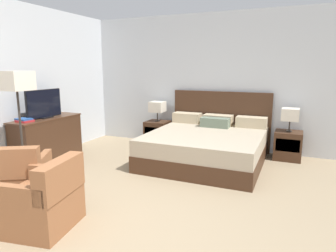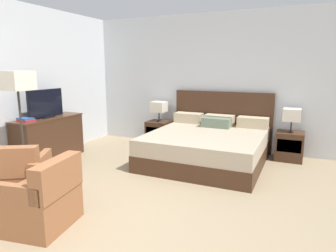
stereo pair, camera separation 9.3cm
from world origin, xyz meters
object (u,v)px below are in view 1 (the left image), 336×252
at_px(table_lamp_right, 290,115).
at_px(floor_lamp, 17,88).
at_px(bed, 207,145).
at_px(book_red_cover, 25,121).
at_px(nightstand_left, 157,133).
at_px(tv, 44,104).
at_px(armchair_by_window, 18,180).
at_px(dresser, 48,139).
at_px(book_blue_cover, 24,119).
at_px(nightstand_right, 288,145).
at_px(armchair_companion, 43,202).
at_px(table_lamp_left, 157,107).

bearing_deg(table_lamp_right, floor_lamp, -142.04).
relative_size(bed, book_red_cover, 8.73).
relative_size(nightstand_left, book_red_cover, 2.19).
bearing_deg(floor_lamp, tv, 116.95).
bearing_deg(bed, armchair_by_window, -124.09).
distance_m(dresser, book_blue_cover, 0.62).
distance_m(nightstand_right, tv, 4.46).
distance_m(tv, book_red_cover, 0.49).
bearing_deg(book_red_cover, armchair_companion, -37.94).
distance_m(table_lamp_left, dresser, 2.30).
bearing_deg(table_lamp_right, tv, -155.24).
xyz_separation_m(nightstand_right, book_red_cover, (-3.99, -2.27, 0.55)).
relative_size(book_blue_cover, armchair_companion, 0.31).
bearing_deg(armchair_companion, dresser, 133.85).
relative_size(bed, nightstand_left, 3.98).
height_order(nightstand_right, table_lamp_left, table_lamp_left).
height_order(table_lamp_right, book_red_cover, table_lamp_right).
xyz_separation_m(table_lamp_right, armchair_by_window, (-3.05, -3.26, -0.55)).
distance_m(table_lamp_left, book_red_cover, 2.64).
bearing_deg(nightstand_right, table_lamp_right, 90.00).
xyz_separation_m(table_lamp_right, book_red_cover, (-3.99, -2.27, -0.03)).
bearing_deg(bed, armchair_companion, -107.97).
distance_m(bed, armchair_companion, 3.04).
relative_size(dresser, floor_lamp, 0.83).
distance_m(tv, book_blue_cover, 0.48).
bearing_deg(dresser, table_lamp_left, 53.77).
xyz_separation_m(nightstand_left, tv, (-1.33, -1.84, 0.77)).
bearing_deg(nightstand_left, table_lamp_right, 0.03).
relative_size(table_lamp_left, floor_lamp, 0.26).
relative_size(book_blue_cover, armchair_by_window, 0.26).
height_order(bed, armchair_by_window, bed).
bearing_deg(table_lamp_left, dresser, -126.23).
height_order(bed, table_lamp_left, bed).
xyz_separation_m(bed, armchair_companion, (-0.94, -2.89, -0.02)).
bearing_deg(armchair_companion, bed, 72.03).
distance_m(book_red_cover, armchair_companion, 2.25).
height_order(table_lamp_left, book_blue_cover, table_lamp_left).
bearing_deg(table_lamp_left, book_blue_cover, -120.67).
bearing_deg(nightstand_left, dresser, -126.25).
height_order(nightstand_left, armchair_by_window, armchair_by_window).
bearing_deg(dresser, tv, -82.71).
relative_size(nightstand_right, armchair_companion, 0.66).
bearing_deg(armchair_by_window, table_lamp_left, 83.21).
bearing_deg(tv, floor_lamp, -63.05).
height_order(nightstand_right, floor_lamp, floor_lamp).
relative_size(nightstand_right, tv, 0.68).
relative_size(nightstand_right, table_lamp_right, 1.23).
bearing_deg(table_lamp_right, book_red_cover, -150.31).
xyz_separation_m(dresser, armchair_companion, (1.73, -1.80, -0.12)).
height_order(table_lamp_left, book_red_cover, table_lamp_left).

